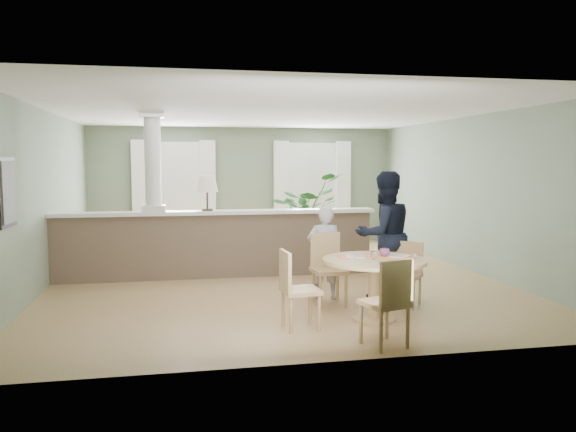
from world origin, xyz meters
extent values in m
plane|color=tan|center=(0.00, 0.00, 0.00)|extent=(8.00, 8.00, 0.00)
cube|color=gray|center=(0.00, 4.00, 1.35)|extent=(7.00, 0.02, 2.70)
cube|color=gray|center=(-3.50, 0.00, 1.35)|extent=(0.02, 8.00, 2.70)
cube|color=gray|center=(3.50, 0.00, 1.35)|extent=(0.02, 8.00, 2.70)
cube|color=gray|center=(0.00, -4.00, 1.35)|extent=(7.00, 0.02, 2.70)
cube|color=white|center=(0.00, 0.00, 2.70)|extent=(7.00, 8.00, 0.02)
cube|color=white|center=(-1.60, 3.97, 1.55)|extent=(1.10, 0.02, 1.50)
cube|color=white|center=(-1.60, 3.94, 1.55)|extent=(1.22, 0.04, 1.62)
cube|color=white|center=(1.60, 3.97, 1.55)|extent=(1.10, 0.02, 1.50)
cube|color=white|center=(1.60, 3.94, 1.55)|extent=(1.22, 0.04, 1.62)
cube|color=white|center=(-2.35, 3.88, 1.25)|extent=(0.35, 0.10, 2.30)
cube|color=white|center=(-0.85, 3.88, 1.25)|extent=(0.35, 0.10, 2.30)
cube|color=white|center=(0.85, 3.88, 1.25)|extent=(0.35, 0.10, 2.30)
cube|color=white|center=(2.35, 3.88, 1.25)|extent=(0.35, 0.10, 2.30)
cube|color=black|center=(-3.47, -2.00, 1.55)|extent=(0.04, 0.62, 0.82)
cube|color=#6B645B|center=(-3.44, -2.00, 1.55)|extent=(0.02, 0.52, 0.72)
cube|color=brown|center=(-0.90, 0.20, 0.53)|extent=(5.20, 0.22, 1.05)
cube|color=white|center=(-0.90, 0.20, 1.08)|extent=(5.32, 0.36, 0.06)
cube|color=white|center=(-1.90, 0.20, 1.16)|extent=(0.36, 0.36, 0.10)
cylinder|color=white|center=(-1.90, 0.20, 1.91)|extent=(0.26, 0.26, 1.39)
cube|color=white|center=(-1.90, 0.20, 2.65)|extent=(0.38, 0.38, 0.10)
cylinder|color=black|center=(-1.05, 0.20, 1.12)|extent=(0.18, 0.18, 0.03)
cylinder|color=black|center=(-1.05, 0.20, 1.28)|extent=(0.03, 0.03, 0.28)
cone|color=beige|center=(-1.05, 0.20, 1.55)|extent=(0.36, 0.36, 0.26)
imported|color=#906A4E|center=(-0.15, 1.69, 0.44)|extent=(3.19, 1.81, 0.88)
imported|color=#275E25|center=(1.12, 2.48, 0.84)|extent=(1.98, 1.99, 1.68)
cylinder|color=tan|center=(0.77, -2.73, 0.02)|extent=(0.52, 0.52, 0.04)
cylinder|color=tan|center=(0.77, -2.73, 0.37)|extent=(0.14, 0.14, 0.67)
cylinder|color=tan|center=(0.77, -2.73, 0.73)|extent=(1.24, 1.24, 0.04)
cube|color=#DB5231|center=(0.59, -2.55, 0.75)|extent=(0.44, 0.32, 0.01)
cube|color=#DB5231|center=(1.09, -2.61, 0.75)|extent=(0.52, 0.45, 0.01)
cylinder|color=white|center=(0.59, -2.58, 0.76)|extent=(0.27, 0.27, 0.01)
cylinder|color=white|center=(1.11, -2.63, 0.76)|extent=(0.27, 0.27, 0.01)
cylinder|color=white|center=(0.75, -2.75, 0.80)|extent=(0.08, 0.08, 0.09)
cube|color=silver|center=(0.53, -2.63, 0.77)|extent=(0.02, 0.18, 0.00)
cube|color=silver|center=(0.41, -2.59, 0.76)|extent=(0.01, 0.22, 0.00)
cylinder|color=white|center=(1.22, -2.85, 0.78)|extent=(0.04, 0.04, 0.07)
cylinder|color=silver|center=(1.22, -2.85, 0.82)|extent=(0.04, 0.04, 0.01)
imported|color=#254DAD|center=(0.95, -2.58, 0.80)|extent=(0.12, 0.12, 0.10)
cube|color=tan|center=(0.44, -1.91, 0.46)|extent=(0.45, 0.45, 0.05)
cylinder|color=tan|center=(0.27, -2.09, 0.22)|extent=(0.04, 0.04, 0.44)
cylinder|color=tan|center=(0.62, -2.08, 0.22)|extent=(0.04, 0.04, 0.44)
cylinder|color=tan|center=(0.26, -1.75, 0.22)|extent=(0.04, 0.04, 0.44)
cylinder|color=tan|center=(0.61, -1.73, 0.22)|extent=(0.04, 0.04, 0.44)
cube|color=tan|center=(0.43, -1.72, 0.72)|extent=(0.41, 0.06, 0.47)
cube|color=tan|center=(1.41, -2.16, 0.41)|extent=(0.53, 0.53, 0.05)
cylinder|color=tan|center=(1.20, -2.18, 0.19)|extent=(0.04, 0.04, 0.39)
cylinder|color=tan|center=(1.43, -2.38, 0.19)|extent=(0.04, 0.04, 0.39)
cylinder|color=tan|center=(1.39, -1.94, 0.19)|extent=(0.04, 0.04, 0.39)
cylinder|color=tan|center=(1.63, -2.14, 0.19)|extent=(0.04, 0.04, 0.39)
cube|color=tan|center=(1.52, -2.03, 0.63)|extent=(0.30, 0.26, 0.42)
cube|color=tan|center=(0.56, -3.65, 0.45)|extent=(0.52, 0.52, 0.05)
cylinder|color=tan|center=(0.67, -3.44, 0.21)|extent=(0.04, 0.04, 0.43)
cylinder|color=tan|center=(0.34, -3.54, 0.21)|extent=(0.04, 0.04, 0.43)
cylinder|color=tan|center=(0.77, -3.76, 0.21)|extent=(0.04, 0.04, 0.43)
cylinder|color=tan|center=(0.44, -3.86, 0.21)|extent=(0.04, 0.04, 0.43)
cube|color=tan|center=(0.61, -3.83, 0.70)|extent=(0.39, 0.15, 0.46)
cube|color=tan|center=(-0.16, -2.89, 0.44)|extent=(0.44, 0.44, 0.05)
cylinder|color=tan|center=(0.02, -3.04, 0.21)|extent=(0.04, 0.04, 0.42)
cylinder|color=tan|center=(-0.01, -2.71, 0.21)|extent=(0.04, 0.04, 0.42)
cylinder|color=tan|center=(-0.31, -3.07, 0.21)|extent=(0.04, 0.04, 0.42)
cylinder|color=tan|center=(-0.34, -2.74, 0.21)|extent=(0.04, 0.04, 0.42)
cube|color=tan|center=(-0.34, -2.90, 0.68)|extent=(0.07, 0.39, 0.45)
imported|color=#A9A8AE|center=(0.46, -1.58, 0.65)|extent=(0.51, 0.36, 1.30)
imported|color=black|center=(1.30, -1.66, 0.89)|extent=(0.97, 0.82, 1.77)
camera|label=1|loc=(-1.50, -9.01, 1.89)|focal=35.00mm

